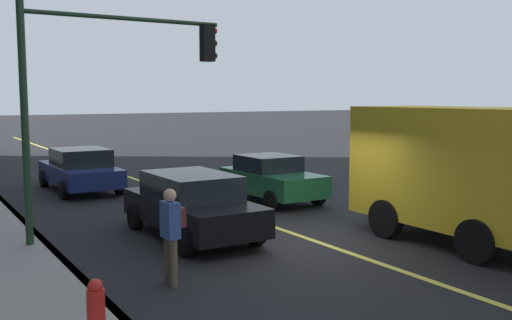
{
  "coord_description": "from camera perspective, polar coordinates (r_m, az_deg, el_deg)",
  "views": [
    {
      "loc": [
        -10.42,
        7.99,
        3.31
      ],
      "look_at": [
        0.19,
        1.41,
        1.94
      ],
      "focal_mm": 40.54,
      "sensor_mm": 36.0,
      "label": 1
    }
  ],
  "objects": [
    {
      "name": "truck_yellow",
      "position": [
        13.24,
        22.53,
        -1.45
      ],
      "size": [
        7.22,
        2.39,
        3.07
      ],
      "color": "silver",
      "rests_on": "ground"
    },
    {
      "name": "car_green",
      "position": [
        18.31,
        1.49,
        -1.78
      ],
      "size": [
        3.83,
        1.9,
        1.45
      ],
      "color": "#1E6038",
      "rests_on": "ground"
    },
    {
      "name": "ground",
      "position": [
        13.54,
        5.53,
        -7.89
      ],
      "size": [
        200.0,
        200.0,
        0.0
      ],
      "primitive_type": "plane",
      "color": "black"
    },
    {
      "name": "traffic_light_mast",
      "position": [
        13.53,
        -14.24,
        7.87
      ],
      "size": [
        0.28,
        4.66,
        5.37
      ],
      "color": "#1E3823",
      "rests_on": "ground"
    },
    {
      "name": "fire_hydrant",
      "position": [
        8.13,
        -15.5,
        -14.44
      ],
      "size": [
        0.24,
        0.24,
        0.94
      ],
      "color": "red",
      "rests_on": "ground"
    },
    {
      "name": "car_navy",
      "position": [
        21.21,
        -16.97,
        -0.9
      ],
      "size": [
        4.62,
        2.04,
        1.51
      ],
      "color": "navy",
      "rests_on": "ground"
    },
    {
      "name": "car_black",
      "position": [
        13.75,
        -6.38,
        -4.33
      ],
      "size": [
        4.44,
        1.97,
        1.51
      ],
      "color": "black",
      "rests_on": "ground"
    },
    {
      "name": "curb_edge",
      "position": [
        11.22,
        -17.4,
        -10.77
      ],
      "size": [
        80.0,
        0.16,
        0.15
      ],
      "primitive_type": "cube",
      "color": "slate",
      "rests_on": "ground"
    },
    {
      "name": "pedestrian_with_backpack",
      "position": [
        10.28,
        -8.35,
        -6.73
      ],
      "size": [
        0.41,
        0.37,
        1.72
      ],
      "color": "brown",
      "rests_on": "ground"
    },
    {
      "name": "lane_stripe_center",
      "position": [
        13.54,
        5.53,
        -7.87
      ],
      "size": [
        80.0,
        0.16,
        0.01
      ],
      "primitive_type": "cube",
      "color": "#D8CC4C",
      "rests_on": "ground"
    }
  ]
}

